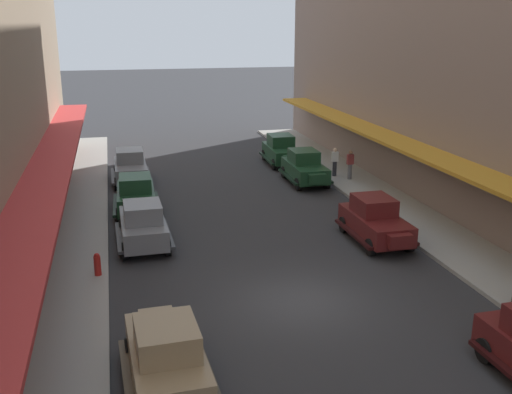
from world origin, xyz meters
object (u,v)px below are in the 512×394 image
(parked_car_2, at_px, (136,193))
(parked_car_3, at_px, (375,219))
(parked_car_5, at_px, (130,166))
(parked_car_6, at_px, (282,150))
(pedestrian_0, at_px, (41,247))
(parked_car_0, at_px, (305,167))
(parked_car_7, at_px, (166,354))
(parked_car_1, at_px, (143,223))
(pedestrian_2, at_px, (335,162))
(fire_hydrant, at_px, (97,264))
(pedestrian_1, at_px, (350,164))

(parked_car_2, relative_size, parked_car_3, 1.01)
(parked_car_5, height_order, parked_car_6, same)
(pedestrian_0, bearing_deg, parked_car_0, 36.53)
(parked_car_5, distance_m, parked_car_7, 20.12)
(parked_car_3, bearing_deg, parked_car_1, 169.30)
(parked_car_0, distance_m, parked_car_1, 12.09)
(pedestrian_2, bearing_deg, parked_car_5, 170.85)
(parked_car_1, height_order, pedestrian_2, parked_car_1)
(parked_car_7, distance_m, pedestrian_2, 21.51)
(pedestrian_2, bearing_deg, fire_hydrant, -139.42)
(parked_car_3, distance_m, pedestrian_0, 12.93)
(parked_car_3, xyz_separation_m, parked_car_7, (-9.26, -8.25, 0.00))
(parked_car_1, distance_m, pedestrian_0, 4.16)
(parked_car_0, xyz_separation_m, parked_car_1, (-9.32, -7.70, 0.00))
(parked_car_3, height_order, parked_car_5, same)
(parked_car_2, bearing_deg, pedestrian_1, 13.87)
(fire_hydrant, bearing_deg, pedestrian_2, 40.58)
(parked_car_6, height_order, pedestrian_0, parked_car_6)
(parked_car_0, xyz_separation_m, pedestrian_0, (-13.01, -9.63, 0.07))
(parked_car_1, height_order, parked_car_7, same)
(parked_car_0, bearing_deg, pedestrian_2, 16.30)
(parked_car_5, height_order, fire_hydrant, parked_car_5)
(parked_car_6, height_order, fire_hydrant, parked_car_6)
(parked_car_7, height_order, pedestrian_2, parked_car_7)
(parked_car_3, distance_m, parked_car_6, 14.17)
(parked_car_7, bearing_deg, parked_car_1, 89.91)
(parked_car_0, relative_size, parked_car_5, 1.00)
(parked_car_3, relative_size, pedestrian_0, 2.55)
(parked_car_2, xyz_separation_m, parked_car_3, (9.32, -6.20, 0.00))
(parked_car_1, xyz_separation_m, parked_car_3, (9.24, -1.75, 0.00))
(parked_car_1, bearing_deg, pedestrian_0, -152.27)
(pedestrian_2, bearing_deg, pedestrian_1, -56.16)
(parked_car_0, height_order, parked_car_5, same)
(parked_car_6, bearing_deg, parked_car_3, -90.38)
(parked_car_7, bearing_deg, pedestrian_0, 114.48)
(parked_car_7, distance_m, pedestrian_1, 21.10)
(fire_hydrant, distance_m, pedestrian_2, 17.23)
(parked_car_2, xyz_separation_m, pedestrian_1, (11.98, 2.96, 0.05))
(parked_car_3, bearing_deg, parked_car_7, -138.31)
(parked_car_2, distance_m, fire_hydrant, 7.58)
(parked_car_7, height_order, pedestrian_1, parked_car_7)
(pedestrian_1, bearing_deg, parked_car_0, 173.78)
(parked_car_2, xyz_separation_m, parked_car_5, (-0.04, 5.67, 0.00))
(parked_car_6, distance_m, fire_hydrant, 18.94)
(parked_car_1, bearing_deg, parked_car_7, -90.09)
(pedestrian_2, bearing_deg, parked_car_6, 115.61)
(parked_car_1, height_order, pedestrian_1, parked_car_1)
(parked_car_1, height_order, parked_car_3, same)
(parked_car_1, height_order, parked_car_6, same)
(parked_car_5, bearing_deg, parked_car_3, -51.76)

